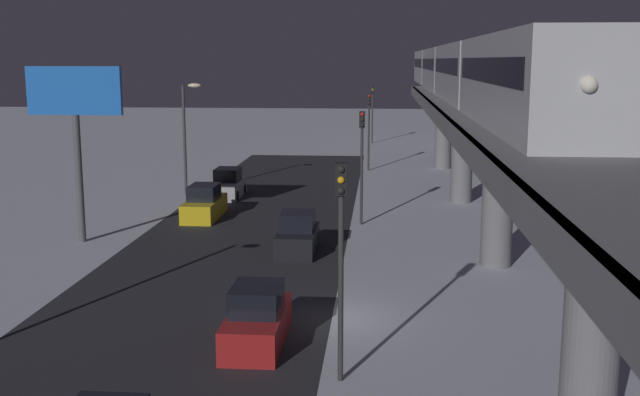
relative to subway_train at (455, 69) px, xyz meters
name	(u,v)px	position (x,y,z in m)	size (l,w,h in m)	color
ground_plane	(331,319)	(6.98, 30.74, -8.52)	(240.00, 240.00, 0.00)	silver
avenue_asphalt	(182,315)	(12.43, 30.74, -8.51)	(11.00, 94.71, 0.01)	#28282D
elevated_railway	(533,161)	(0.09, 30.74, -2.68)	(5.00, 94.71, 6.74)	slate
subway_train	(455,69)	(0.00, 0.00, 0.00)	(2.94, 74.07, 3.40)	#B7BABF
sedan_silver	(228,185)	(15.63, 6.47, -7.73)	(1.91, 4.40, 1.97)	#B2B2B7
sedan_black	(298,236)	(9.23, 21.15, -7.72)	(1.80, 4.06, 1.97)	black
sedan_yellow	(204,204)	(15.63, 13.45, -7.72)	(1.80, 4.78, 1.97)	gold
sedan_red	(257,320)	(9.23, 33.33, -7.72)	(1.80, 4.34, 1.97)	#A51E1E
traffic_light_near	(341,241)	(6.33, 36.08, -4.32)	(0.32, 0.44, 6.40)	#2D2D2D
traffic_light_mid	(362,151)	(6.33, 14.59, -4.32)	(0.32, 0.44, 6.40)	#2D2D2D
traffic_light_far	(369,121)	(6.33, -6.89, -4.32)	(0.32, 0.44, 6.40)	#2D2D2D
traffic_light_distant	(372,105)	(6.33, -28.38, -4.32)	(0.32, 0.44, 6.40)	#2D2D2D
commercial_billboard	(75,108)	(20.50, 19.91, -1.69)	(4.80, 0.36, 8.90)	#4C4C51
street_lamp_far	(187,125)	(18.50, 5.74, -3.70)	(1.35, 0.44, 7.65)	#38383D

